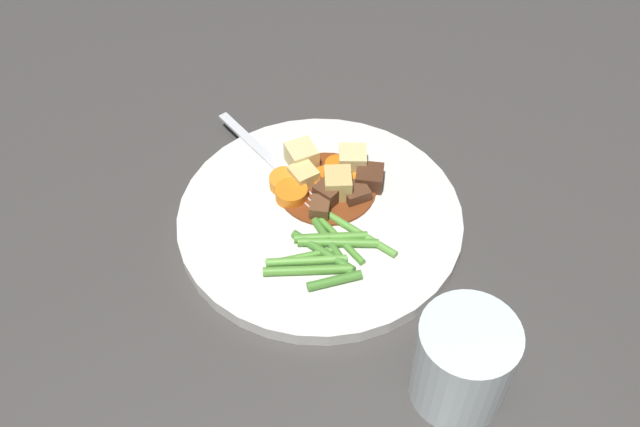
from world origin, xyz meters
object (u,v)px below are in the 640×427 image
at_px(potato_chunk_3, 353,161).
at_px(potato_chunk_1, 338,184).
at_px(potato_chunk_0, 304,176).
at_px(meat_chunk_3, 369,178).
at_px(dinner_plate, 320,218).
at_px(fork, 272,161).
at_px(carrot_slice_1, 292,193).
at_px(water_glass, 463,362).
at_px(meat_chunk_1, 356,193).
at_px(carrot_slice_4, 355,178).
at_px(carrot_slice_2, 337,167).
at_px(meat_chunk_2, 327,194).
at_px(carrot_slice_0, 326,179).
at_px(potato_chunk_2, 302,156).
at_px(meat_chunk_0, 321,211).
at_px(carrot_slice_3, 285,181).

bearing_deg(potato_chunk_3, potato_chunk_1, 152.19).
height_order(potato_chunk_0, meat_chunk_3, same).
bearing_deg(dinner_plate, meat_chunk_3, -54.64).
relative_size(dinner_plate, fork, 1.86).
height_order(meat_chunk_3, fork, meat_chunk_3).
bearing_deg(carrot_slice_1, water_glass, -148.16).
bearing_deg(potato_chunk_1, meat_chunk_3, -70.81).
xyz_separation_m(dinner_plate, potato_chunk_3, (0.06, -0.04, 0.02)).
height_order(potato_chunk_1, water_glass, water_glass).
xyz_separation_m(meat_chunk_1, fork, (0.06, 0.08, -0.01)).
relative_size(carrot_slice_4, potato_chunk_1, 0.93).
height_order(carrot_slice_2, meat_chunk_2, meat_chunk_2).
height_order(carrot_slice_4, meat_chunk_1, meat_chunk_1).
distance_m(carrot_slice_1, potato_chunk_0, 0.02).
distance_m(carrot_slice_0, potato_chunk_2, 0.04).
bearing_deg(potato_chunk_0, meat_chunk_3, -94.78).
relative_size(potato_chunk_2, meat_chunk_2, 1.25).
distance_m(dinner_plate, meat_chunk_0, 0.02).
bearing_deg(meat_chunk_0, meat_chunk_2, -19.61).
height_order(dinner_plate, meat_chunk_1, meat_chunk_1).
bearing_deg(carrot_slice_0, water_glass, -157.64).
distance_m(potato_chunk_2, fork, 0.03).
xyz_separation_m(carrot_slice_2, water_glass, (-0.25, -0.08, 0.02)).
distance_m(carrot_slice_4, potato_chunk_0, 0.05).
bearing_deg(meat_chunk_1, meat_chunk_2, 96.01).
bearing_deg(carrot_slice_3, potato_chunk_1, -104.89).
distance_m(carrot_slice_1, potato_chunk_2, 0.05).
distance_m(dinner_plate, meat_chunk_2, 0.03).
bearing_deg(meat_chunk_2, meat_chunk_0, 160.39).
xyz_separation_m(potato_chunk_0, potato_chunk_2, (0.03, 0.00, 0.00)).
bearing_deg(meat_chunk_0, carrot_slice_2, -17.77).
xyz_separation_m(carrot_slice_1, carrot_slice_4, (0.02, -0.07, -0.00)).
bearing_deg(carrot_slice_3, carrot_slice_2, -70.94).
bearing_deg(carrot_slice_2, potato_chunk_1, 177.06).
distance_m(carrot_slice_1, meat_chunk_3, 0.08).
bearing_deg(carrot_slice_3, dinner_plate, -139.89).
height_order(carrot_slice_1, water_glass, water_glass).
xyz_separation_m(carrot_slice_1, water_glass, (-0.21, -0.13, 0.02)).
bearing_deg(carrot_slice_2, potato_chunk_3, -87.70).
height_order(carrot_slice_2, meat_chunk_1, meat_chunk_1).
bearing_deg(dinner_plate, potato_chunk_3, -31.99).
height_order(potato_chunk_3, water_glass, water_glass).
distance_m(carrot_slice_1, meat_chunk_0, 0.04).
bearing_deg(carrot_slice_1, fork, 20.60).
xyz_separation_m(carrot_slice_3, meat_chunk_1, (-0.02, -0.07, 0.00)).
distance_m(potato_chunk_2, potato_chunk_3, 0.05).
height_order(potato_chunk_1, meat_chunk_2, potato_chunk_1).
height_order(potato_chunk_0, potato_chunk_2, potato_chunk_2).
bearing_deg(fork, meat_chunk_2, -136.77).
distance_m(potato_chunk_2, water_glass, 0.28).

